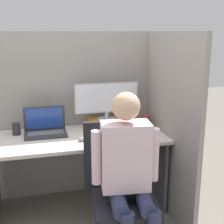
% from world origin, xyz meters
% --- Properties ---
extents(cubicle_panel_back, '(2.07, 0.04, 1.65)m').
position_xyz_m(cubicle_panel_back, '(0.00, 0.72, 0.82)').
color(cubicle_panel_back, gray).
rests_on(cubicle_panel_back, ground).
extents(cubicle_panel_right, '(0.04, 1.34, 1.65)m').
position_xyz_m(cubicle_panel_right, '(0.81, 0.28, 0.82)').
color(cubicle_panel_right, gray).
rests_on(cubicle_panel_right, ground).
extents(desk, '(1.57, 0.70, 0.73)m').
position_xyz_m(desk, '(0.00, 0.35, 0.56)').
color(desk, beige).
rests_on(desk, ground).
extents(paper_box, '(0.34, 0.23, 0.08)m').
position_xyz_m(paper_box, '(0.32, 0.54, 0.77)').
color(paper_box, orange).
rests_on(paper_box, desk).
extents(monitor, '(0.62, 0.18, 0.36)m').
position_xyz_m(monitor, '(0.32, 0.54, 1.01)').
color(monitor, '#B2B2B7').
rests_on(monitor, paper_box).
extents(laptop, '(0.38, 0.23, 0.25)m').
position_xyz_m(laptop, '(-0.28, 0.47, 0.78)').
color(laptop, '#2D2D33').
rests_on(laptop, desk).
extents(mouse, '(0.06, 0.04, 0.04)m').
position_xyz_m(mouse, '(0.01, 0.20, 0.75)').
color(mouse, gray).
rests_on(mouse, desk).
extents(stapler, '(0.04, 0.15, 0.04)m').
position_xyz_m(stapler, '(0.70, 0.39, 0.75)').
color(stapler, black).
rests_on(stapler, desk).
extents(carrot_toy, '(0.05, 0.14, 0.05)m').
position_xyz_m(carrot_toy, '(0.37, 0.09, 0.75)').
color(carrot_toy, orange).
rests_on(carrot_toy, desk).
extents(office_chair, '(0.54, 0.59, 0.98)m').
position_xyz_m(office_chair, '(0.22, -0.26, 0.49)').
color(office_chair, black).
rests_on(office_chair, ground).
extents(person, '(0.48, 0.43, 1.25)m').
position_xyz_m(person, '(0.24, -0.41, 0.73)').
color(person, '#282D4C').
rests_on(person, ground).
extents(coffee_mug, '(0.08, 0.08, 0.10)m').
position_xyz_m(coffee_mug, '(0.71, 0.53, 0.78)').
color(coffee_mug, '#A3332D').
rests_on(coffee_mug, desk).
extents(pen_cup, '(0.07, 0.07, 0.11)m').
position_xyz_m(pen_cup, '(-0.54, 0.53, 0.78)').
color(pen_cup, '#28282D').
rests_on(pen_cup, desk).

